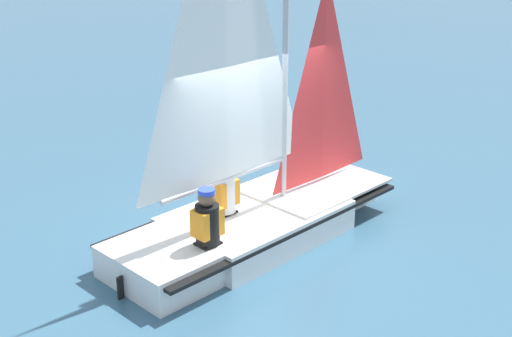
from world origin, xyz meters
name	(u,v)px	position (x,y,z in m)	size (l,w,h in m)	color
ground_plane	(256,237)	(0.00, 0.00, 0.00)	(260.00, 260.00, 0.00)	#38607A
sailboat_main	(254,192)	(-0.03, 0.01, 0.69)	(4.59, 2.96, 5.27)	white
sailor_helm	(225,199)	(-0.28, 0.34, 0.63)	(0.41, 0.38, 1.16)	black
sailor_crew	(208,229)	(-1.19, 0.10, 0.63)	(0.41, 0.38, 1.16)	black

